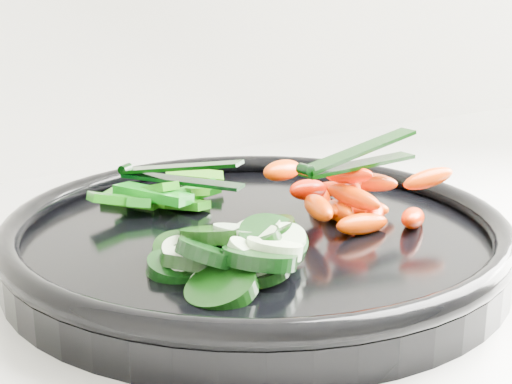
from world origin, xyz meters
TOP-DOWN VIEW (x-y plane):
  - veggie_tray at (-0.49, 1.66)m, footprint 0.47×0.47m
  - cucumber_pile at (-0.55, 1.62)m, footprint 0.12×0.12m
  - carrot_pile at (-0.42, 1.65)m, footprint 0.13×0.14m
  - pepper_pile at (-0.52, 1.76)m, footprint 0.14×0.09m
  - tong_carrot at (-0.41, 1.64)m, footprint 0.11×0.02m
  - tong_pepper at (-0.51, 1.76)m, footprint 0.07×0.10m

SIDE VIEW (x-z plane):
  - veggie_tray at x=-0.49m, z-range 0.93..0.97m
  - pepper_pile at x=-0.52m, z-range 0.94..0.98m
  - cucumber_pile at x=-0.55m, z-range 0.94..0.98m
  - carrot_pile at x=-0.42m, z-range 0.95..1.00m
  - tong_pepper at x=-0.51m, z-range 0.97..0.99m
  - tong_carrot at x=-0.41m, z-range 0.99..1.02m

